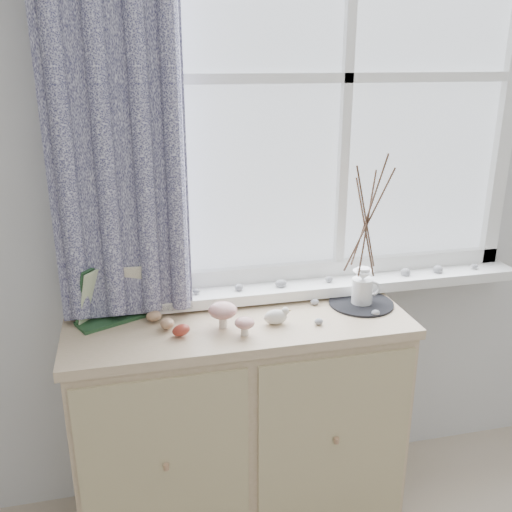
# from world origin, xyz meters

# --- Properties ---
(sideboard) EXTENTS (1.20, 0.45, 0.85)m
(sideboard) POSITION_xyz_m (-0.15, 1.75, 0.43)
(sideboard) COLOR #CAAB8D
(sideboard) RESTS_ON ground
(botanical_book) EXTENTS (0.33, 0.25, 0.21)m
(botanical_book) POSITION_xyz_m (-0.57, 1.82, 0.96)
(botanical_book) COLOR #1F4123
(botanical_book) RESTS_ON sideboard
(toadstool_cluster) EXTENTS (0.14, 0.15, 0.09)m
(toadstool_cluster) POSITION_xyz_m (-0.20, 1.69, 0.91)
(toadstool_cluster) COLOR silver
(toadstool_cluster) RESTS_ON sideboard
(wooden_eggs) EXTENTS (0.13, 0.17, 0.06)m
(wooden_eggs) POSITION_xyz_m (-0.40, 1.74, 0.87)
(wooden_eggs) COLOR tan
(wooden_eggs) RESTS_ON sideboard
(songbird_figurine) EXTENTS (0.11, 0.05, 0.06)m
(songbird_figurine) POSITION_xyz_m (-0.03, 1.70, 0.88)
(songbird_figurine) COLOR white
(songbird_figurine) RESTS_ON sideboard
(crocheted_doily) EXTENTS (0.24, 0.24, 0.01)m
(crocheted_doily) POSITION_xyz_m (0.32, 1.78, 0.85)
(crocheted_doily) COLOR black
(crocheted_doily) RESTS_ON sideboard
(twig_pitcher) EXTENTS (0.23, 0.23, 0.58)m
(twig_pitcher) POSITION_xyz_m (0.32, 1.78, 1.18)
(twig_pitcher) COLOR silver
(twig_pitcher) RESTS_ON crocheted_doily
(sideboard_pebbles) EXTENTS (0.25, 0.19, 0.02)m
(sideboard_pebbles) POSITION_xyz_m (0.20, 1.71, 0.86)
(sideboard_pebbles) COLOR #9B9B9E
(sideboard_pebbles) RESTS_ON sideboard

